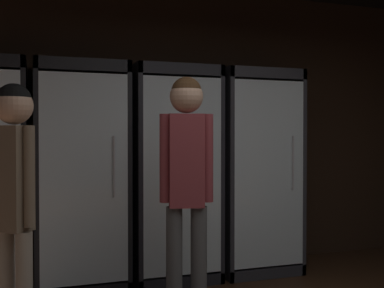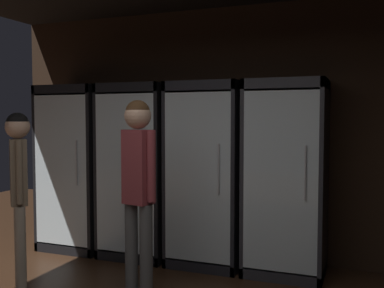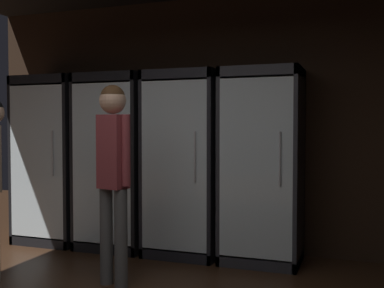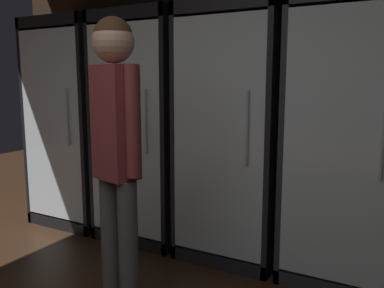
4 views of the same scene
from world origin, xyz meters
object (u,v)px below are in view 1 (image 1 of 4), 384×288
object	(u,v)px
shopper_near	(186,172)
cooler_right	(252,173)
cooler_left	(80,177)
shopper_far	(14,186)
cooler_center	(171,174)

from	to	relation	value
shopper_near	cooler_right	bearing A→B (deg)	48.15
cooler_left	cooler_right	world-z (taller)	same
cooler_left	shopper_far	bearing A→B (deg)	-109.26
cooler_right	shopper_near	bearing A→B (deg)	-131.85
shopper_near	cooler_left	bearing A→B (deg)	116.88
cooler_right	cooler_center	bearing A→B (deg)	-179.86
cooler_left	cooler_right	xyz separation A→B (m)	(1.66, 0.00, -0.00)
cooler_center	shopper_far	xyz separation A→B (m)	(-1.32, -1.40, 0.08)
cooler_left	shopper_near	size ratio (longest dim) A/B	1.13
cooler_right	shopper_far	distance (m)	2.57
shopper_far	cooler_right	bearing A→B (deg)	33.11
cooler_center	shopper_far	bearing A→B (deg)	-133.31
shopper_near	shopper_far	world-z (taller)	shopper_near
cooler_center	shopper_near	distance (m)	1.21
cooler_center	cooler_left	bearing A→B (deg)	179.89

